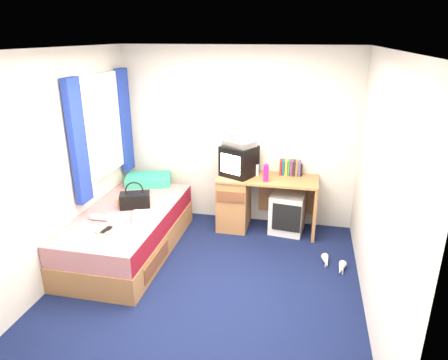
% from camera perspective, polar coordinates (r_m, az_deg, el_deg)
% --- Properties ---
extents(ground, '(3.40, 3.40, 0.00)m').
position_cam_1_polar(ground, '(4.42, -2.41, -14.64)').
color(ground, '#0C1438').
rests_on(ground, ground).
extents(room_shell, '(3.40, 3.40, 3.40)m').
position_cam_1_polar(room_shell, '(3.79, -2.73, 3.70)').
color(room_shell, white).
rests_on(room_shell, ground).
extents(bed, '(1.01, 2.00, 0.54)m').
position_cam_1_polar(bed, '(5.02, -13.39, -7.16)').
color(bed, '#B57E4B').
rests_on(bed, ground).
extents(pillow, '(0.70, 0.55, 0.13)m').
position_cam_1_polar(pillow, '(5.67, -10.74, 0.03)').
color(pillow, '#1B7FB5').
rests_on(pillow, bed).
extents(desk, '(1.30, 0.55, 0.75)m').
position_cam_1_polar(desk, '(5.43, 3.29, -2.82)').
color(desk, '#B57E4B').
rests_on(desk, ground).
extents(storage_cube, '(0.48, 0.48, 0.54)m').
position_cam_1_polar(storage_cube, '(5.44, 9.04, -4.60)').
color(storage_cube, silver).
rests_on(storage_cube, ground).
extents(crt_tv, '(0.52, 0.51, 0.40)m').
position_cam_1_polar(crt_tv, '(5.26, 2.13, 2.75)').
color(crt_tv, black).
rests_on(crt_tv, desk).
extents(vcr, '(0.47, 0.43, 0.07)m').
position_cam_1_polar(vcr, '(5.20, 2.19, 5.25)').
color(vcr, '#A9A9AB').
rests_on(vcr, crt_tv).
extents(book_row, '(0.27, 0.13, 0.20)m').
position_cam_1_polar(book_row, '(5.38, 9.43, 1.75)').
color(book_row, maroon).
rests_on(book_row, desk).
extents(picture_frame, '(0.03, 0.12, 0.14)m').
position_cam_1_polar(picture_frame, '(5.41, 10.99, 1.41)').
color(picture_frame, black).
rests_on(picture_frame, desk).
extents(pink_water_bottle, '(0.08, 0.08, 0.21)m').
position_cam_1_polar(pink_water_bottle, '(5.10, 6.01, 0.94)').
color(pink_water_bottle, '#CA1C7F').
rests_on(pink_water_bottle, desk).
extents(aerosol_can, '(0.05, 0.05, 0.16)m').
position_cam_1_polar(aerosol_can, '(5.30, 4.74, 1.43)').
color(aerosol_can, silver).
rests_on(aerosol_can, desk).
extents(handbag, '(0.40, 0.31, 0.32)m').
position_cam_1_polar(handbag, '(4.95, -12.60, -2.75)').
color(handbag, black).
rests_on(handbag, bed).
extents(towel, '(0.33, 0.30, 0.09)m').
position_cam_1_polar(towel, '(4.60, -11.17, -5.17)').
color(towel, white).
rests_on(towel, bed).
extents(magazine, '(0.33, 0.35, 0.01)m').
position_cam_1_polar(magazine, '(5.11, -13.75, -3.19)').
color(magazine, gold).
rests_on(magazine, bed).
extents(water_bottle, '(0.20, 0.07, 0.07)m').
position_cam_1_polar(water_bottle, '(4.74, -17.36, -5.11)').
color(water_bottle, silver).
rests_on(water_bottle, bed).
extents(colour_swatch_fan, '(0.22, 0.07, 0.01)m').
position_cam_1_polar(colour_swatch_fan, '(4.44, -16.59, -7.22)').
color(colour_swatch_fan, gold).
rests_on(colour_swatch_fan, bed).
extents(remote_control, '(0.07, 0.16, 0.02)m').
position_cam_1_polar(remote_control, '(4.48, -16.46, -6.85)').
color(remote_control, black).
rests_on(remote_control, bed).
extents(window_assembly, '(0.11, 1.42, 1.40)m').
position_cam_1_polar(window_assembly, '(5.18, -16.98, 6.96)').
color(window_assembly, silver).
rests_on(window_assembly, room_shell).
extents(white_heels, '(0.29, 0.35, 0.09)m').
position_cam_1_polar(white_heels, '(4.83, 15.37, -11.60)').
color(white_heels, silver).
rests_on(white_heels, ground).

